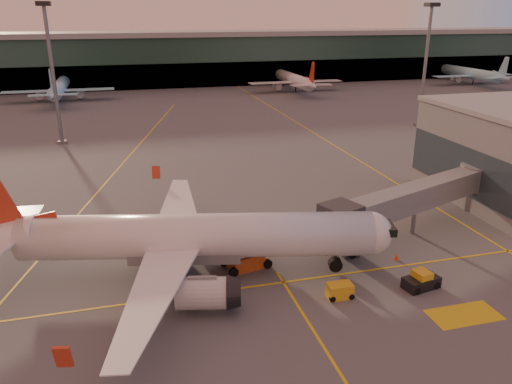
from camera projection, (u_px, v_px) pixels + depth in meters
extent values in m
plane|color=#4C4F54|center=(244.00, 320.00, 41.00)|extent=(600.00, 600.00, 0.00)
cube|color=yellow|center=(231.00, 290.00, 45.54)|extent=(80.00, 0.25, 0.01)
cube|color=yellow|center=(116.00, 171.00, 79.43)|extent=(31.30, 115.98, 0.01)
cube|color=yellow|center=(300.00, 124.00, 111.85)|extent=(0.25, 160.00, 0.01)
cube|color=yellow|center=(340.00, 374.00, 34.95)|extent=(0.25, 30.00, 0.01)
cube|color=yellow|center=(464.00, 315.00, 41.75)|extent=(6.00, 3.00, 0.01)
cube|color=#19382D|center=(144.00, 62.00, 167.19)|extent=(400.00, 18.00, 16.00)
cube|color=gray|center=(142.00, 34.00, 164.19)|extent=(400.00, 20.00, 1.60)
cube|color=black|center=(146.00, 77.00, 160.84)|extent=(400.00, 1.00, 8.00)
cube|color=#2D3D47|center=(462.00, 169.00, 63.67)|extent=(0.30, 21.60, 6.00)
cylinder|color=slate|center=(53.00, 77.00, 91.79)|extent=(0.70, 0.70, 25.00)
cube|color=black|center=(43.00, 4.00, 87.46)|extent=(2.40, 2.40, 0.80)
cube|color=slate|center=(62.00, 142.00, 95.98)|extent=(1.60, 1.60, 0.50)
cylinder|color=slate|center=(425.00, 68.00, 106.40)|extent=(0.70, 0.70, 25.00)
cube|color=black|center=(432.00, 5.00, 102.06)|extent=(2.40, 2.40, 0.80)
cube|color=slate|center=(419.00, 125.00, 110.58)|extent=(1.60, 1.60, 0.50)
cylinder|color=white|center=(198.00, 236.00, 46.59)|extent=(32.71, 11.41, 4.19)
sphere|color=white|center=(370.00, 233.00, 47.13)|extent=(4.10, 4.10, 4.10)
cube|color=black|center=(383.00, 228.00, 46.99)|extent=(2.45, 3.07, 0.73)
cylinder|color=silver|center=(203.00, 293.00, 41.43)|extent=(4.87, 3.63, 2.72)
cylinder|color=black|center=(170.00, 281.00, 45.07)|extent=(2.16, 1.85, 1.88)
cylinder|color=black|center=(170.00, 276.00, 44.87)|extent=(0.38, 0.38, 1.15)
cube|color=white|center=(19.00, 219.00, 49.22)|extent=(3.96, 7.03, 0.21)
cylinder|color=silver|center=(210.00, 230.00, 53.38)|extent=(4.87, 3.63, 2.72)
cylinder|color=black|center=(177.00, 254.00, 50.18)|extent=(2.16, 1.85, 1.88)
cylinder|color=black|center=(177.00, 249.00, 49.98)|extent=(0.38, 0.38, 1.15)
cube|color=slate|center=(186.00, 249.00, 47.02)|extent=(10.83, 5.59, 1.67)
cylinder|color=black|center=(335.00, 264.00, 48.13)|extent=(1.47, 1.11, 1.32)
cube|color=slate|center=(416.00, 197.00, 55.58)|extent=(23.60, 11.08, 2.70)
cube|color=#2D3035|center=(340.00, 219.00, 49.57)|extent=(4.39, 4.39, 3.00)
cube|color=#2D3035|center=(348.00, 243.00, 51.87)|extent=(1.60, 2.40, 2.40)
cylinder|color=black|center=(352.00, 255.00, 51.14)|extent=(0.80, 0.40, 0.80)
cylinder|color=black|center=(343.00, 246.00, 53.14)|extent=(0.80, 0.40, 0.80)
cylinder|color=slate|center=(413.00, 220.00, 56.57)|extent=(0.50, 0.50, 3.19)
cylinder|color=slate|center=(478.00, 177.00, 62.27)|extent=(4.40, 4.40, 3.00)
cylinder|color=slate|center=(474.00, 198.00, 63.25)|extent=(2.40, 2.40, 3.19)
cube|color=#BE4D1B|center=(245.00, 260.00, 49.35)|extent=(3.71, 3.08, 1.53)
cube|color=silver|center=(242.00, 238.00, 48.40)|extent=(6.33, 3.74, 2.86)
cylinder|color=black|center=(234.00, 272.00, 47.64)|extent=(0.97, 0.54, 0.92)
cylinder|color=black|center=(268.00, 264.00, 49.21)|extent=(0.97, 0.54, 0.92)
cube|color=gold|center=(340.00, 291.00, 44.12)|extent=(2.26, 1.39, 1.33)
cylinder|color=black|center=(332.00, 299.00, 43.55)|extent=(0.56, 0.29, 0.56)
cylinder|color=black|center=(351.00, 296.00, 43.94)|extent=(0.56, 0.29, 0.56)
cube|color=black|center=(421.00, 282.00, 45.70)|extent=(3.56, 2.32, 1.07)
cube|color=gold|center=(422.00, 275.00, 45.45)|extent=(1.62, 1.77, 0.87)
cylinder|color=black|center=(417.00, 291.00, 44.63)|extent=(0.72, 0.41, 0.68)
cylinder|color=black|center=(437.00, 285.00, 45.58)|extent=(0.72, 0.41, 0.68)
cone|color=#EA3E0C|center=(396.00, 257.00, 50.92)|extent=(0.50, 0.50, 0.64)
cube|color=#EA3E0C|center=(396.00, 259.00, 51.02)|extent=(0.43, 0.43, 0.03)
cone|color=#EA3E0C|center=(169.00, 207.00, 63.99)|extent=(0.47, 0.47, 0.60)
cube|color=#EA3E0C|center=(169.00, 209.00, 64.09)|extent=(0.41, 0.41, 0.03)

